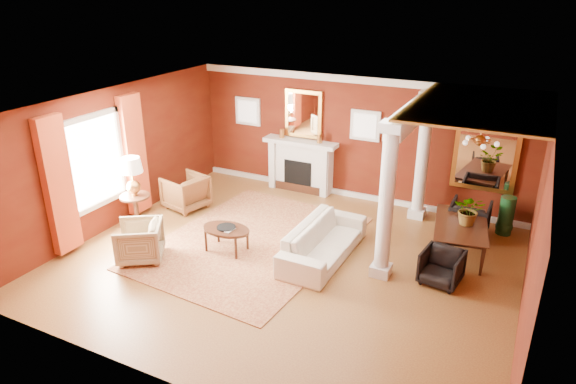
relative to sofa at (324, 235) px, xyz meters
The scene contains 27 objects.
ground 0.83m from the sofa, 140.55° to the right, with size 8.00×8.00×0.00m, color brown.
room_shell 1.71m from the sofa, 140.55° to the right, with size 8.04×7.04×2.92m.
fireplace 3.42m from the sofa, 122.49° to the left, with size 1.85×0.42×1.29m.
overmantel_mirror 3.81m from the sofa, 121.30° to the left, with size 0.95×0.07×1.15m.
flank_window_left 4.73m from the sofa, 138.19° to the left, with size 0.70×0.07×0.70m.
flank_window_right 3.32m from the sofa, 95.34° to the left, with size 0.70×0.07×0.70m.
left_window 4.65m from the sofa, 166.80° to the right, with size 0.21×2.55×2.60m.
column_front 1.53m from the sofa, ahead, with size 0.36×0.36×2.80m.
column_back 2.98m from the sofa, 65.51° to the left, with size 0.36×0.36×2.80m.
header_beam 2.86m from the sofa, 51.39° to the left, with size 0.30×3.20×0.32m, color silver.
amber_ceiling 3.60m from the sofa, 29.51° to the left, with size 2.30×3.40×0.04m, color gold.
dining_mirror 3.99m from the sofa, 51.86° to the left, with size 1.30×0.07×1.70m.
chandelier 3.27m from the sofa, 29.91° to the left, with size 0.60×0.62×0.75m.
crown_trim 3.88m from the sofa, 100.00° to the left, with size 8.00×0.08×0.16m, color silver.
base_trim 3.09m from the sofa, 100.00° to the left, with size 8.00×0.08×0.12m, color silver.
rug 1.56m from the sofa, behind, with size 3.34×4.45×0.02m, color maroon.
sofa is the anchor object (origin of this frame).
armchair_leopard 3.77m from the sofa, 169.33° to the left, with size 0.84×0.79×0.87m, color black.
armchair_stripe 3.43m from the sofa, 152.11° to the right, with size 0.80×0.75×0.82m, color tan.
coffee_table 1.86m from the sofa, 160.89° to the right, with size 0.96×0.96×0.49m.
coffee_book 1.88m from the sofa, 159.64° to the right, with size 0.17×0.02×0.24m, color black.
side_table 4.11m from the sofa, behind, with size 0.62×0.62×1.55m.
dining_table 2.65m from the sofa, 30.36° to the left, with size 1.70×0.60×0.95m, color black.
dining_chair_near 2.16m from the sofa, ahead, with size 0.65×0.61×0.67m, color black.
dining_chair_far 3.19m from the sofa, 43.74° to the left, with size 0.76×0.71×0.78m, color black.
green_urn 3.92m from the sofa, 40.80° to the left, with size 0.34×0.34×0.83m.
potted_plant 2.83m from the sofa, 30.02° to the left, with size 0.55×0.61×0.47m, color #26591E.
Camera 1 is at (3.73, -7.50, 4.86)m, focal length 32.00 mm.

